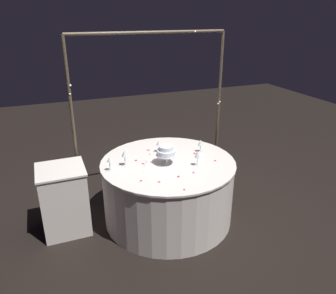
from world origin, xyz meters
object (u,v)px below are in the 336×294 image
Objects in this scene: main_table at (168,190)px; side_table at (64,199)px; wine_glass_2 at (125,154)px; wine_glass_0 at (110,161)px; wine_glass_4 at (198,155)px; decorative_arch at (151,96)px; wine_glass_1 at (201,143)px; tiered_cake at (166,152)px; cake_knife at (145,166)px; wine_glass_3 at (159,143)px.

side_table reaches higher than main_table.
side_table is 0.83m from wine_glass_2.
main_table is 0.80m from wine_glass_0.
side_table is 4.33× the size of wine_glass_4.
decorative_arch is at bearing 16.50° from side_table.
wine_glass_1 reaches higher than main_table.
wine_glass_1 is (0.49, 0.15, -0.03)m from tiered_cake.
cake_knife is at bearing -168.80° from wine_glass_1.
wine_glass_3 is at bearing 4.10° from side_table.
wine_glass_4 is (0.72, -0.28, -0.01)m from wine_glass_2.
decorative_arch is 0.81m from wine_glass_2.
tiered_cake is at bearing -12.80° from side_table.
wine_glass_4 is at bearing -29.78° from tiered_cake.
wine_glass_0 is at bearing 173.26° from cake_knife.
wine_glass_1 reaches higher than side_table.
main_table is 10.08× the size of wine_glass_3.
wine_glass_2 is at bearing 19.82° from wine_glass_0.
tiered_cake is at bearing -96.61° from wine_glass_3.
wine_glass_3 is at bearing -90.08° from decorative_arch.
cake_knife is (0.84, -0.24, 0.35)m from side_table.
cake_knife is (0.36, -0.04, -0.11)m from wine_glass_0.
side_table is 4.08× the size of wine_glass_2.
wine_glass_1 is 1.04× the size of wine_glass_3.
wine_glass_4 is at bearing -21.42° from wine_glass_2.
wine_glass_2 is 1.24× the size of wine_glass_3.
main_table is 0.59m from wine_glass_4.
tiered_cake is at bearing 150.22° from wine_glass_4.
tiered_cake is at bearing -131.06° from main_table.
wine_glass_0 is (-0.60, 0.05, -0.02)m from tiered_cake.
wine_glass_0 is at bearing -21.99° from side_table.
main_table is 0.69m from wine_glass_2.
wine_glass_1 is at bearing 2.40° from wine_glass_2.
wine_glass_2 is (-0.46, 0.07, 0.50)m from main_table.
wine_glass_3 is (0.00, 0.28, 0.47)m from main_table.
main_table is at bearing 6.94° from cake_knife.
wine_glass_4 reaches higher than side_table.
decorative_arch is 13.95× the size of wine_glass_3.
wine_glass_2 is (-0.46, -0.47, -0.47)m from decorative_arch.
wine_glass_1 is 0.38m from wine_glass_4.
wine_glass_4 is at bearing -71.33° from decorative_arch.
side_table is 1.51m from wine_glass_4.
wine_glass_2 is 0.25m from cake_knife.
tiered_cake reaches higher than cake_knife.
side_table is 4.76× the size of wine_glass_0.
wine_glass_0 reaches higher than side_table.
wine_glass_2 is at bearing -177.60° from wine_glass_1.
decorative_arch is 1.38× the size of main_table.
main_table is at bearing -0.78° from wine_glass_0.
wine_glass_0 is at bearing -156.68° from wine_glass_3.
wine_glass_1 is at bearing 5.34° from wine_glass_0.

